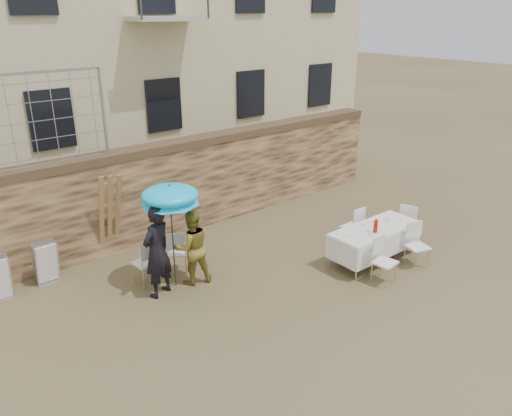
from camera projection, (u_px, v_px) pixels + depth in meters
ground at (317, 325)px, 8.66m from camera, size 80.00×80.00×0.00m
stone_wall at (169, 189)px, 11.86m from camera, size 13.00×0.50×2.20m
chain_link_fence at (22, 123)px, 9.37m from camera, size 3.20×0.06×1.80m
man_suit at (157, 252)px, 9.25m from camera, size 0.77×0.64×1.82m
woman_dress at (192, 247)px, 9.74m from camera, size 0.87×0.74×1.54m
umbrella at (170, 198)px, 9.21m from camera, size 1.11×1.11×1.96m
couple_chair_left at (145, 261)px, 9.81m from camera, size 0.53×0.53×0.96m
couple_chair_right at (176, 251)px, 10.22m from camera, size 0.65×0.65×0.96m
banquet_table at (375, 229)px, 10.61m from camera, size 2.10×0.85×0.78m
soda_bottle at (376, 227)px, 10.32m from camera, size 0.09×0.09×0.26m
table_chair_front_left at (385, 261)px, 9.82m from camera, size 0.54×0.54×0.96m
table_chair_front_right at (418, 246)px, 10.45m from camera, size 0.59×0.59×0.96m
table_chair_back at (352, 226)px, 11.40m from camera, size 0.50×0.50×0.96m
table_chair_side at (409, 222)px, 11.59m from camera, size 0.60×0.60×0.96m
chair_stack_right at (44, 260)px, 9.92m from camera, size 0.46×0.40×0.92m
wood_planks at (115, 214)px, 10.70m from camera, size 0.70×0.20×2.00m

